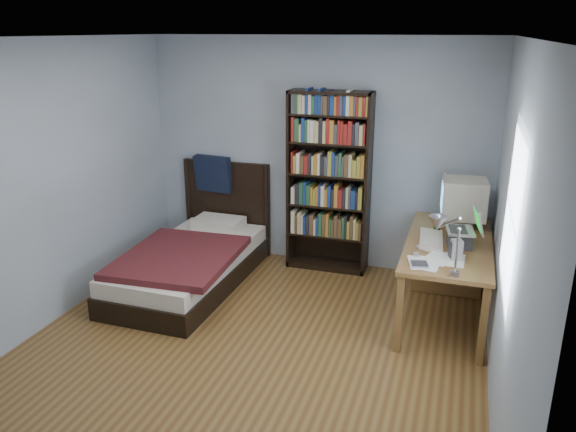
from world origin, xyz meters
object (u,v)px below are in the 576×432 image
at_px(soda_can, 437,227).
at_px(desk, 448,255).
at_px(bookshelf, 329,183).
at_px(keyboard, 431,240).
at_px(speaker, 456,250).
at_px(desk_lamp, 441,229).
at_px(laptop, 462,235).
at_px(bed, 193,259).
at_px(crt_monitor, 463,199).

bearing_deg(soda_can, desk, 62.41).
bearing_deg(bookshelf, keyboard, -34.51).
height_order(desk, speaker, speaker).
distance_m(desk, keyboard, 0.62).
distance_m(desk_lamp, soda_can, 1.43).
bearing_deg(soda_can, desk_lamp, -86.72).
bearing_deg(laptop, bed, 179.45).
bearing_deg(bookshelf, crt_monitor, -10.27).
relative_size(laptop, soda_can, 3.38).
bearing_deg(soda_can, bed, -173.65).
distance_m(crt_monitor, speaker, 0.93).
xyz_separation_m(crt_monitor, desk_lamp, (-0.13, -1.63, 0.24)).
bearing_deg(crt_monitor, speaker, -90.80).
bearing_deg(bookshelf, bed, -147.44).
bearing_deg(keyboard, laptop, -11.93).
distance_m(desk, desk_lamp, 1.79).
height_order(laptop, speaker, laptop).
distance_m(soda_can, bookshelf, 1.31).
xyz_separation_m(desk, speaker, (0.07, -0.87, 0.40)).
height_order(desk_lamp, keyboard, desk_lamp).
bearing_deg(bed, bookshelf, 32.56).
bearing_deg(keyboard, speaker, -62.28).
relative_size(desk, laptop, 4.47).
relative_size(crt_monitor, laptop, 1.29).
bearing_deg(speaker, laptop, 65.13).
bearing_deg(laptop, desk, 100.77).
xyz_separation_m(desk_lamp, bed, (-2.52, 1.08, -0.98)).
relative_size(keyboard, bookshelf, 0.26).
xyz_separation_m(laptop, speaker, (-0.03, -0.33, -0.02)).
relative_size(desk, bed, 0.78).
relative_size(crt_monitor, soda_can, 4.34).
relative_size(desk_lamp, bed, 0.30).
relative_size(keyboard, soda_can, 4.72).
relative_size(desk, desk_lamp, 2.62).
distance_m(keyboard, soda_can, 0.27).
bearing_deg(crt_monitor, bed, -168.24).
xyz_separation_m(laptop, keyboard, (-0.26, 0.04, -0.09)).
height_order(desk, laptop, laptop).
bearing_deg(desk, keyboard, -107.40).
distance_m(crt_monitor, bed, 2.81).
height_order(speaker, bookshelf, bookshelf).
bearing_deg(keyboard, desk_lamp, -88.14).
bearing_deg(bed, crt_monitor, 11.76).
xyz_separation_m(desk, bookshelf, (-1.31, 0.29, 0.56)).
relative_size(desk_lamp, bookshelf, 0.32).
relative_size(desk_lamp, soda_can, 5.76).
xyz_separation_m(keyboard, bookshelf, (-1.15, 0.79, 0.23)).
distance_m(crt_monitor, keyboard, 0.64).
bearing_deg(laptop, keyboard, 171.91).
xyz_separation_m(desk, soda_can, (-0.13, -0.24, 0.37)).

